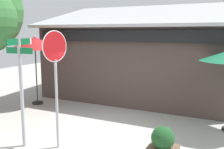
# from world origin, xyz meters

# --- Properties ---
(ground_plane) EXTENTS (28.00, 28.00, 0.10)m
(ground_plane) POSITION_xyz_m (0.00, 0.00, -0.05)
(ground_plane) COLOR #ADA8A0
(cafe_building) EXTENTS (8.63, 4.78, 4.38)m
(cafe_building) POSITION_xyz_m (-0.47, 4.78, 1.70)
(cafe_building) COLOR #473833
(cafe_building) RESTS_ON ground
(street_sign_post) EXTENTS (0.81, 0.87, 2.87)m
(street_sign_post) POSITION_xyz_m (-1.35, -1.65, 1.75)
(street_sign_post) COLOR #A8AAB2
(street_sign_post) RESTS_ON ground
(stop_sign) EXTENTS (0.15, 0.78, 3.05)m
(stop_sign) POSITION_xyz_m (-0.48, -1.34, 2.13)
(stop_sign) COLOR #A8AAB2
(stop_sign) RESTS_ON ground
(patio_umbrella_crimson_left) EXTENTS (2.06, 2.06, 2.88)m
(patio_umbrella_crimson_left) POSITION_xyz_m (-3.90, 1.70, 2.54)
(patio_umbrella_crimson_left) COLOR black
(patio_umbrella_crimson_left) RESTS_ON ground
(sidewalk_planter) EXTENTS (0.65, 0.65, 0.92)m
(sidewalk_planter) POSITION_xyz_m (2.23, -1.06, 0.41)
(sidewalk_planter) COLOR brown
(sidewalk_planter) RESTS_ON ground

